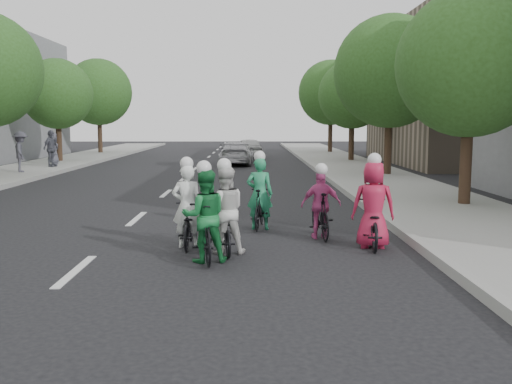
{
  "coord_description": "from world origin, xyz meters",
  "views": [
    {
      "loc": [
        2.85,
        -9.05,
        2.42
      ],
      "look_at": [
        2.96,
        2.37,
        1.0
      ],
      "focal_mm": 40.0,
      "sensor_mm": 36.0,
      "label": 1
    }
  ],
  "objects_px": {
    "cyclist_0": "(188,218)",
    "cyclist_5": "(225,219)",
    "cyclist_2": "(321,210)",
    "follow_car_lead": "(237,153)",
    "follow_car_trail": "(249,148)",
    "spectator_1": "(51,148)",
    "spectator_2": "(53,148)",
    "spectator_0": "(21,152)",
    "cyclist_1": "(260,202)",
    "cyclist_3": "(205,223)",
    "cyclist_4": "(373,215)"
  },
  "relations": [
    {
      "from": "spectator_0",
      "to": "spectator_2",
      "type": "relative_size",
      "value": 1.1
    },
    {
      "from": "cyclist_5",
      "to": "follow_car_trail",
      "type": "bearing_deg",
      "value": -98.87
    },
    {
      "from": "cyclist_0",
      "to": "cyclist_1",
      "type": "relative_size",
      "value": 0.99
    },
    {
      "from": "follow_car_lead",
      "to": "cyclist_2",
      "type": "bearing_deg",
      "value": 98.27
    },
    {
      "from": "cyclist_5",
      "to": "follow_car_lead",
      "type": "relative_size",
      "value": 0.4
    },
    {
      "from": "cyclist_1",
      "to": "cyclist_3",
      "type": "distance_m",
      "value": 3.15
    },
    {
      "from": "spectator_0",
      "to": "cyclist_1",
      "type": "bearing_deg",
      "value": -165.25
    },
    {
      "from": "cyclist_4",
      "to": "spectator_0",
      "type": "height_order",
      "value": "spectator_0"
    },
    {
      "from": "cyclist_2",
      "to": "spectator_2",
      "type": "bearing_deg",
      "value": -62.42
    },
    {
      "from": "cyclist_3",
      "to": "cyclist_0",
      "type": "bearing_deg",
      "value": -79.81
    },
    {
      "from": "cyclist_5",
      "to": "spectator_1",
      "type": "xyz_separation_m",
      "value": [
        -9.52,
        18.31,
        0.43
      ]
    },
    {
      "from": "cyclist_4",
      "to": "cyclist_5",
      "type": "bearing_deg",
      "value": 15.83
    },
    {
      "from": "cyclist_3",
      "to": "spectator_1",
      "type": "height_order",
      "value": "spectator_1"
    },
    {
      "from": "cyclist_4",
      "to": "spectator_2",
      "type": "xyz_separation_m",
      "value": [
        -12.83,
        19.56,
        0.35
      ]
    },
    {
      "from": "cyclist_1",
      "to": "cyclist_3",
      "type": "height_order",
      "value": "cyclist_1"
    },
    {
      "from": "cyclist_4",
      "to": "cyclist_5",
      "type": "height_order",
      "value": "cyclist_4"
    },
    {
      "from": "spectator_0",
      "to": "spectator_1",
      "type": "bearing_deg",
      "value": -30.39
    },
    {
      "from": "cyclist_3",
      "to": "spectator_0",
      "type": "bearing_deg",
      "value": -69.07
    },
    {
      "from": "cyclist_3",
      "to": "spectator_2",
      "type": "bearing_deg",
      "value": -74.77
    },
    {
      "from": "cyclist_3",
      "to": "cyclist_2",
      "type": "bearing_deg",
      "value": -148.61
    },
    {
      "from": "cyclist_0",
      "to": "cyclist_5",
      "type": "height_order",
      "value": "cyclist_5"
    },
    {
      "from": "cyclist_1",
      "to": "spectator_1",
      "type": "relative_size",
      "value": 0.97
    },
    {
      "from": "cyclist_5",
      "to": "spectator_1",
      "type": "relative_size",
      "value": 0.96
    },
    {
      "from": "spectator_2",
      "to": "cyclist_5",
      "type": "bearing_deg",
      "value": -176.74
    },
    {
      "from": "follow_car_lead",
      "to": "spectator_0",
      "type": "height_order",
      "value": "spectator_0"
    },
    {
      "from": "follow_car_trail",
      "to": "spectator_1",
      "type": "bearing_deg",
      "value": 34.85
    },
    {
      "from": "cyclist_4",
      "to": "cyclist_2",
      "type": "bearing_deg",
      "value": -38.6
    },
    {
      "from": "cyclist_0",
      "to": "cyclist_3",
      "type": "height_order",
      "value": "cyclist_3"
    },
    {
      "from": "cyclist_4",
      "to": "spectator_0",
      "type": "bearing_deg",
      "value": -43.13
    },
    {
      "from": "cyclist_0",
      "to": "spectator_0",
      "type": "xyz_separation_m",
      "value": [
        -9.1,
        14.8,
        0.5
      ]
    },
    {
      "from": "cyclist_1",
      "to": "follow_car_lead",
      "type": "xyz_separation_m",
      "value": [
        -0.98,
        19.18,
        0.03
      ]
    },
    {
      "from": "cyclist_5",
      "to": "follow_car_lead",
      "type": "bearing_deg",
      "value": -97.35
    },
    {
      "from": "cyclist_2",
      "to": "follow_car_lead",
      "type": "xyz_separation_m",
      "value": [
        -2.24,
        20.19,
        0.06
      ]
    },
    {
      "from": "follow_car_trail",
      "to": "spectator_2",
      "type": "bearing_deg",
      "value": 27.6
    },
    {
      "from": "follow_car_trail",
      "to": "spectator_1",
      "type": "relative_size",
      "value": 2.13
    },
    {
      "from": "cyclist_4",
      "to": "cyclist_5",
      "type": "distance_m",
      "value": 2.87
    },
    {
      "from": "follow_car_trail",
      "to": "cyclist_1",
      "type": "bearing_deg",
      "value": 83.43
    },
    {
      "from": "spectator_0",
      "to": "spectator_2",
      "type": "distance_m",
      "value": 4.69
    },
    {
      "from": "cyclist_5",
      "to": "follow_car_lead",
      "type": "xyz_separation_m",
      "value": [
        -0.3,
        21.55,
        0.01
      ]
    },
    {
      "from": "cyclist_0",
      "to": "follow_car_trail",
      "type": "xyz_separation_m",
      "value": [
        1.08,
        26.72,
        0.1
      ]
    },
    {
      "from": "follow_car_lead",
      "to": "cyclist_4",
      "type": "bearing_deg",
      "value": 100.38
    },
    {
      "from": "cyclist_2",
      "to": "spectator_1",
      "type": "distance_m",
      "value": 20.47
    },
    {
      "from": "follow_car_lead",
      "to": "spectator_1",
      "type": "relative_size",
      "value": 2.4
    },
    {
      "from": "cyclist_5",
      "to": "spectator_2",
      "type": "height_order",
      "value": "spectator_2"
    },
    {
      "from": "cyclist_1",
      "to": "cyclist_0",
      "type": "bearing_deg",
      "value": 59.77
    },
    {
      "from": "cyclist_2",
      "to": "follow_car_trail",
      "type": "distance_m",
      "value": 25.95
    },
    {
      "from": "cyclist_4",
      "to": "cyclist_3",
      "type": "bearing_deg",
      "value": 25.47
    },
    {
      "from": "cyclist_1",
      "to": "cyclist_4",
      "type": "height_order",
      "value": "cyclist_4"
    },
    {
      "from": "cyclist_0",
      "to": "spectator_2",
      "type": "distance_m",
      "value": 21.58
    },
    {
      "from": "follow_car_lead",
      "to": "spectator_0",
      "type": "distance_m",
      "value": 11.39
    }
  ]
}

